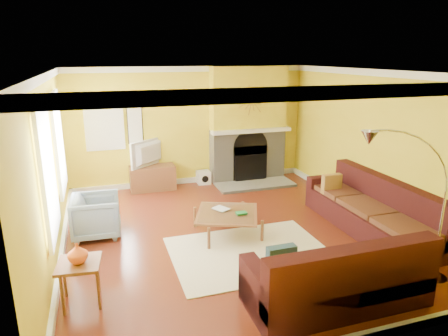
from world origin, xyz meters
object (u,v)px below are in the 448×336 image
object	(u,v)px
coffee_table	(227,223)
armchair	(96,216)
side_table	(81,283)
arc_lamp	(407,212)
sectional_sofa	(320,222)
media_console	(153,178)

from	to	relation	value
coffee_table	armchair	world-z (taller)	armchair
side_table	arc_lamp	bearing A→B (deg)	-13.28
sectional_sofa	arc_lamp	size ratio (longest dim) A/B	1.65
media_console	arc_lamp	size ratio (longest dim) A/B	0.47
side_table	arc_lamp	size ratio (longest dim) A/B	0.26
side_table	media_console	bearing A→B (deg)	70.29
sectional_sofa	media_console	distance (m)	4.23
armchair	side_table	bearing A→B (deg)	176.84
sectional_sofa	arc_lamp	bearing A→B (deg)	-71.90
coffee_table	media_console	distance (m)	2.87
sectional_sofa	armchair	xyz separation A→B (m)	(-3.29, 1.57, -0.10)
sectional_sofa	arc_lamp	xyz separation A→B (m)	(0.42, -1.29, 0.61)
sectional_sofa	coffee_table	xyz separation A→B (m)	(-1.20, 0.95, -0.25)
side_table	arc_lamp	world-z (taller)	arc_lamp
media_console	arc_lamp	distance (m)	5.61
coffee_table	armchair	size ratio (longest dim) A/B	1.29
arc_lamp	armchair	bearing A→B (deg)	142.46
sectional_sofa	media_console	xyz separation A→B (m)	(-2.06, 3.69, -0.17)
side_table	sectional_sofa	bearing A→B (deg)	5.83
coffee_table	arc_lamp	size ratio (longest dim) A/B	0.47
media_console	side_table	world-z (taller)	same
coffee_table	side_table	bearing A→B (deg)	-150.52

